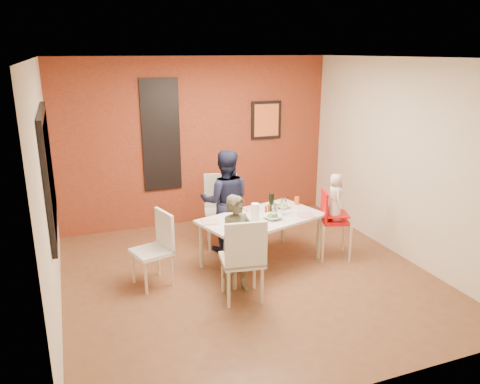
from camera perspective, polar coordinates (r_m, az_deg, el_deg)
name	(u,v)px	position (r m, az deg, el deg)	size (l,w,h in m)	color
ground	(248,277)	(6.09, 1.02, -10.28)	(4.50, 4.50, 0.00)	brown
ceiling	(250,58)	(5.42, 1.17, 16.05)	(4.50, 4.50, 0.02)	silver
wall_back	(197,142)	(7.68, -5.20, 6.10)	(4.50, 0.02, 2.70)	beige
wall_front	(358,245)	(3.72, 14.19, -6.25)	(4.50, 0.02, 2.70)	beige
wall_left	(47,195)	(5.23, -22.45, -0.29)	(0.02, 4.50, 2.70)	beige
wall_right	(402,160)	(6.75, 19.16, 3.72)	(0.02, 4.50, 2.70)	beige
brick_accent_wall	(198,142)	(7.66, -5.16, 6.07)	(4.50, 0.02, 2.70)	maroon
picture_window_frame	(48,171)	(5.37, -22.34, 2.37)	(0.05, 1.70, 1.30)	black
picture_window_pane	(50,171)	(5.37, -22.18, 2.39)	(0.02, 1.55, 1.15)	black
glassblock_strip	(161,135)	(7.49, -9.61, 6.81)	(0.55, 0.03, 1.70)	#B4BCC4
glassblock_surround	(161,135)	(7.48, -9.60, 6.81)	(0.60, 0.03, 1.76)	black
art_print_frame	(266,120)	(8.00, 3.21, 8.75)	(0.54, 0.03, 0.64)	black
art_print_canvas	(267,120)	(7.99, 3.26, 8.73)	(0.44, 0.01, 0.54)	orange
dining_table	(262,221)	(6.23, 2.66, -3.57)	(1.78, 1.30, 0.66)	silver
chair_near	(244,256)	(5.29, 0.45, -7.84)	(0.54, 0.54, 1.01)	silver
chair_far	(221,206)	(6.89, -2.29, -1.71)	(0.59, 0.59, 1.05)	silver
chair_left	(157,244)	(5.83, -10.06, -6.30)	(0.52, 0.52, 0.91)	white
high_chair	(332,218)	(6.54, 11.12, -3.13)	(0.50, 0.50, 0.96)	red
child_near	(237,245)	(5.49, -0.36, -6.45)	(0.44, 0.29, 1.21)	#52513B
child_far	(225,201)	(6.60, -1.80, -1.12)	(0.72, 0.56, 1.48)	black
toddler	(335,197)	(6.44, 11.51, -0.57)	(0.31, 0.20, 0.64)	silver
plate_near_left	(249,232)	(5.68, 1.13, -4.92)	(0.20, 0.20, 0.01)	white
plate_far_mid	(251,208)	(6.52, 1.36, -2.02)	(0.21, 0.21, 0.01)	silver
plate_near_right	(306,215)	(6.31, 8.07, -2.82)	(0.20, 0.20, 0.01)	silver
plate_far_left	(210,222)	(6.02, -3.65, -3.66)	(0.21, 0.21, 0.01)	white
salad_bowl_a	(273,217)	(6.13, 4.01, -3.05)	(0.24, 0.24, 0.06)	white
salad_bowl_b	(283,206)	(6.58, 5.23, -1.70)	(0.20, 0.20, 0.05)	white
wine_bottle	(272,203)	(6.38, 3.86, -1.29)	(0.07, 0.07, 0.26)	black
wine_glass_a	(275,212)	(6.06, 4.25, -2.49)	(0.08, 0.08, 0.22)	white
wine_glass_b	(284,207)	(6.27, 5.34, -1.82)	(0.08, 0.08, 0.22)	white
paper_towel_roll	(255,213)	(6.01, 1.86, -2.53)	(0.11, 0.11, 0.24)	white
condiment_red	(266,211)	(6.23, 3.19, -2.31)	(0.04, 0.04, 0.14)	red
condiment_green	(275,210)	(6.28, 4.30, -2.18)	(0.04, 0.04, 0.14)	#347226
condiment_brown	(269,210)	(6.29, 3.56, -2.14)	(0.04, 0.04, 0.14)	brown
sippy_cup	(297,201)	(6.73, 6.95, -1.07)	(0.07, 0.07, 0.11)	#D75A17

